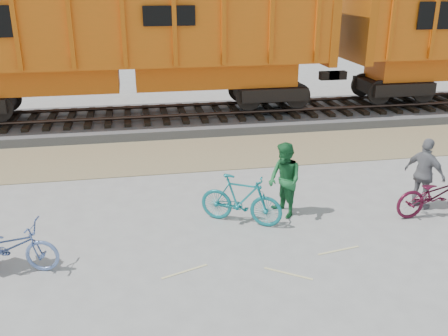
{
  "coord_description": "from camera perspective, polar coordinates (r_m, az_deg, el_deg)",
  "views": [
    {
      "loc": [
        -1.7,
        -8.47,
        4.9
      ],
      "look_at": [
        0.14,
        1.5,
        1.05
      ],
      "focal_mm": 40.0,
      "sensor_mm": 36.0,
      "label": 1
    }
  ],
  "objects": [
    {
      "name": "bicycle_teal",
      "position": [
        10.54,
        1.96,
        -3.63
      ],
      "size": [
        1.81,
        1.33,
        1.08
      ],
      "primitive_type": "imported",
      "rotation": [
        0.0,
        0.0,
        1.05
      ],
      "color": "#16777E",
      "rests_on": "ground"
    },
    {
      "name": "ballast_bed",
      "position": [
        18.18,
        -4.73,
        5.61
      ],
      "size": [
        120.0,
        4.0,
        0.3
      ],
      "primitive_type": "cube",
      "color": "slate",
      "rests_on": "ground"
    },
    {
      "name": "bicycle_maroon",
      "position": [
        11.84,
        23.13,
        -2.74
      ],
      "size": [
        1.96,
        0.78,
        1.01
      ],
      "primitive_type": "imported",
      "rotation": [
        0.0,
        0.0,
        1.63
      ],
      "color": "#4D0E24",
      "rests_on": "ground"
    },
    {
      "name": "person_woman",
      "position": [
        11.98,
        21.94,
        -0.65
      ],
      "size": [
        0.81,
        1.04,
        1.65
      ],
      "primitive_type": "imported",
      "rotation": [
        0.0,
        0.0,
        2.06
      ],
      "color": "slate",
      "rests_on": "ground"
    },
    {
      "name": "person_man",
      "position": [
        10.84,
        6.93,
        -1.4
      ],
      "size": [
        0.83,
        0.95,
        1.65
      ],
      "primitive_type": "imported",
      "rotation": [
        0.0,
        0.0,
        -1.29
      ],
      "color": "#1E6533",
      "rests_on": "ground"
    },
    {
      "name": "hopper_car_center",
      "position": [
        17.57,
        -11.3,
        14.26
      ],
      "size": [
        14.0,
        3.13,
        4.65
      ],
      "color": "black",
      "rests_on": "track"
    },
    {
      "name": "track",
      "position": [
        18.1,
        -4.76,
        6.6
      ],
      "size": [
        120.0,
        2.6,
        0.24
      ],
      "color": "black",
      "rests_on": "ballast_bed"
    },
    {
      "name": "ground",
      "position": [
        9.93,
        0.8,
        -8.75
      ],
      "size": [
        120.0,
        120.0,
        0.0
      ],
      "primitive_type": "plane",
      "color": "#9E9E99",
      "rests_on": "ground"
    },
    {
      "name": "bicycle_blue",
      "position": [
        9.7,
        -23.4,
        -8.23
      ],
      "size": [
        1.88,
        0.98,
        0.94
      ],
      "primitive_type": "imported",
      "rotation": [
        0.0,
        0.0,
        1.36
      ],
      "color": "#6681BE",
      "rests_on": "ground"
    },
    {
      "name": "gravel_strip",
      "position": [
        14.9,
        -3.31,
        1.63
      ],
      "size": [
        120.0,
        3.0,
        0.02
      ],
      "primitive_type": "cube",
      "color": "tan",
      "rests_on": "ground"
    }
  ]
}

